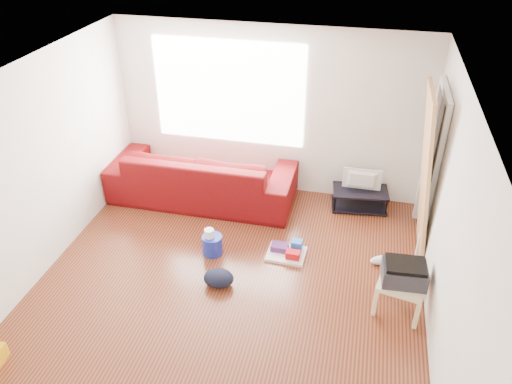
% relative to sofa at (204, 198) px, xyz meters
% --- Properties ---
extents(room, '(4.51, 5.01, 2.51)m').
position_rel_sofa_xyz_m(room, '(0.96, -1.80, 1.25)').
color(room, '#411C11').
rests_on(room, ground).
extents(sofa, '(2.70, 1.06, 0.79)m').
position_rel_sofa_xyz_m(sofa, '(0.00, 0.00, 0.00)').
color(sofa, '#5D0404').
rests_on(sofa, ground).
extents(tv_stand, '(0.83, 0.54, 0.29)m').
position_rel_sofa_xyz_m(tv_stand, '(2.30, 0.27, 0.16)').
color(tv_stand, black).
rests_on(tv_stand, ground).
extents(tv, '(0.55, 0.07, 0.31)m').
position_rel_sofa_xyz_m(tv, '(2.30, 0.27, 0.45)').
color(tv, black).
rests_on(tv, tv_stand).
extents(side_table, '(0.58, 0.58, 0.40)m').
position_rel_sofa_xyz_m(side_table, '(2.83, -1.70, 0.34)').
color(side_table, beige).
rests_on(side_table, ground).
extents(printer, '(0.49, 0.38, 0.24)m').
position_rel_sofa_xyz_m(printer, '(2.83, -1.70, 0.52)').
color(printer, '#212228').
rests_on(printer, side_table).
extents(bucket, '(0.33, 0.33, 0.26)m').
position_rel_sofa_xyz_m(bucket, '(0.52, -1.23, 0.00)').
color(bucket, '#182699').
rests_on(bucket, ground).
extents(toilet_paper, '(0.12, 0.12, 0.11)m').
position_rel_sofa_xyz_m(toilet_paper, '(0.49, -1.24, 0.19)').
color(toilet_paper, white).
rests_on(toilet_paper, bucket).
extents(cleaning_tray, '(0.50, 0.41, 0.18)m').
position_rel_sofa_xyz_m(cleaning_tray, '(1.47, -1.05, 0.05)').
color(cleaning_tray, silver).
rests_on(cleaning_tray, ground).
extents(backpack, '(0.38, 0.31, 0.20)m').
position_rel_sofa_xyz_m(backpack, '(0.77, -1.78, 0.00)').
color(backpack, black).
rests_on(backpack, ground).
extents(sneakers, '(0.50, 0.26, 0.11)m').
position_rel_sofa_xyz_m(sneakers, '(2.73, -0.99, 0.06)').
color(sneakers, silver).
rests_on(sneakers, ground).
extents(door_panel, '(0.27, 0.87, 2.16)m').
position_rel_sofa_xyz_m(door_panel, '(3.01, -0.56, 0.00)').
color(door_panel, tan).
rests_on(door_panel, ground).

